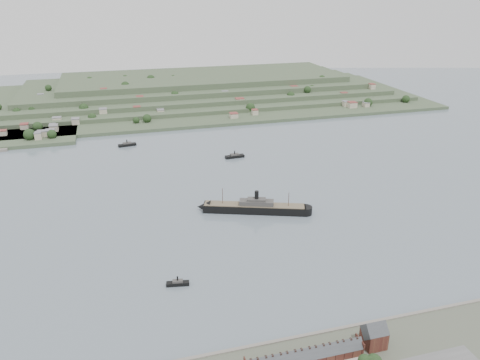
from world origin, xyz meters
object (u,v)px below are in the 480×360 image
object	(u,v)px
steamship	(251,207)
tugboat	(178,283)
terrace_row	(305,359)
gabled_building	(374,335)

from	to	relation	value
steamship	tugboat	distance (m)	106.38
steamship	terrace_row	bearing A→B (deg)	-98.46
terrace_row	tugboat	distance (m)	93.40
gabled_building	tugboat	distance (m)	113.75
steamship	tugboat	bearing A→B (deg)	-131.00
gabled_building	steamship	distance (m)	158.12
steamship	tugboat	world-z (taller)	steamship
terrace_row	steamship	world-z (taller)	steamship
terrace_row	tugboat	bearing A→B (deg)	119.38
steamship	gabled_building	bearing A→B (deg)	-85.11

